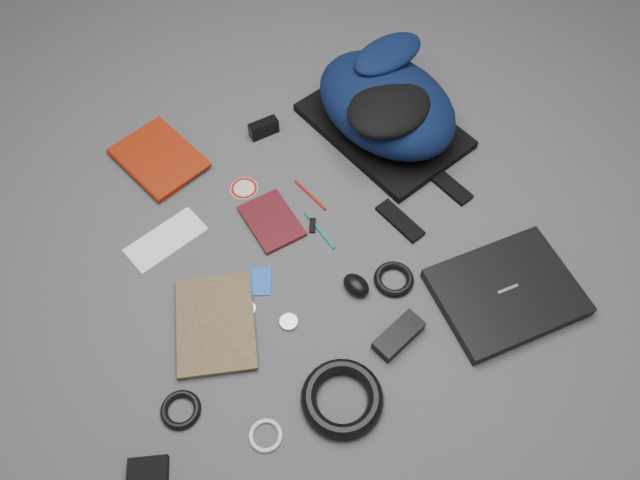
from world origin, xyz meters
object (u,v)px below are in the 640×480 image
object	(u,v)px
textbook_red	(132,177)
dvd_case	(272,221)
laptop	(506,292)
backpack	(386,104)
power_brick	(399,336)
comic_book	(176,329)
compact_camera	(264,128)
mouse	(356,285)
pouch	(148,478)

from	to	relation	value
textbook_red	dvd_case	xyz separation A→B (m)	(0.34, -0.29, -0.01)
laptop	dvd_case	bearing A→B (deg)	136.71
backpack	power_brick	xyz separation A→B (m)	(-0.24, -0.67, -0.09)
backpack	dvd_case	distance (m)	0.50
comic_book	textbook_red	bearing A→B (deg)	103.53
dvd_case	compact_camera	size ratio (longest dim) A/B	1.99
textbook_red	compact_camera	bearing A→B (deg)	-18.59
backpack	laptop	size ratio (longest dim) A/B	1.48
textbook_red	comic_book	size ratio (longest dim) A/B	0.97
dvd_case	textbook_red	bearing A→B (deg)	129.24
compact_camera	mouse	bearing A→B (deg)	-92.64
textbook_red	mouse	distance (m)	0.75
dvd_case	pouch	bearing A→B (deg)	-140.14
dvd_case	compact_camera	distance (m)	0.34
laptop	mouse	size ratio (longest dim) A/B	4.59
laptop	comic_book	world-z (taller)	laptop
textbook_red	mouse	xyz separation A→B (m)	(0.49, -0.57, 0.01)
mouse	power_brick	bearing A→B (deg)	-98.54
dvd_case	pouch	distance (m)	0.74
laptop	compact_camera	world-z (taller)	compact_camera
textbook_red	mouse	bearing A→B (deg)	-73.39
power_brick	pouch	distance (m)	0.68
textbook_red	compact_camera	distance (m)	0.42
textbook_red	comic_book	distance (m)	0.53
backpack	power_brick	distance (m)	0.72
comic_book	dvd_case	distance (m)	0.41
dvd_case	power_brick	world-z (taller)	power_brick
laptop	compact_camera	bearing A→B (deg)	116.48
textbook_red	pouch	bearing A→B (deg)	-122.58
dvd_case	mouse	world-z (taller)	mouse
backpack	mouse	bearing A→B (deg)	-140.38
mouse	compact_camera	bearing A→B (deg)	71.93
textbook_red	power_brick	distance (m)	0.91
power_brick	comic_book	bearing A→B (deg)	134.39
compact_camera	power_brick	xyz separation A→B (m)	(0.12, -0.78, -0.01)
dvd_case	comic_book	bearing A→B (deg)	-155.04
comic_book	power_brick	size ratio (longest dim) A/B	1.97
textbook_red	pouch	xyz separation A→B (m)	(-0.12, -0.86, -0.00)
backpack	textbook_red	distance (m)	0.79
mouse	power_brick	xyz separation A→B (m)	(0.05, -0.17, -0.00)
mouse	dvd_case	bearing A→B (deg)	93.30
dvd_case	backpack	bearing A→B (deg)	16.13
backpack	compact_camera	world-z (taller)	backpack
laptop	power_brick	size ratio (longest dim) A/B	2.59
pouch	power_brick	bearing A→B (deg)	10.73
comic_book	dvd_case	size ratio (longest dim) A/B	1.50
textbook_red	comic_book	world-z (taller)	textbook_red
dvd_case	mouse	xyz separation A→B (m)	(0.15, -0.28, 0.01)
power_brick	pouch	xyz separation A→B (m)	(-0.67, -0.13, -0.01)
backpack	mouse	world-z (taller)	backpack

